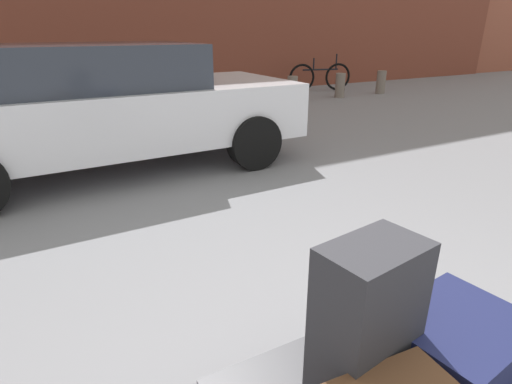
{
  "coord_description": "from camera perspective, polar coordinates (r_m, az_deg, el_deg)",
  "views": [
    {
      "loc": [
        -1.03,
        -0.71,
        1.56
      ],
      "look_at": [
        0.0,
        1.2,
        0.69
      ],
      "focal_mm": 28.49,
      "sensor_mm": 36.0,
      "label": 1
    }
  ],
  "objects": [
    {
      "name": "bollard_kerb_near",
      "position": [
        9.05,
        -1.8,
        13.75
      ],
      "size": [
        0.23,
        0.23,
        0.58
      ],
      "primitive_type": "cylinder",
      "color": "#72665B",
      "rests_on": "ground_plane"
    },
    {
      "name": "bollard_kerb_far",
      "position": [
        10.5,
        11.72,
        14.45
      ],
      "size": [
        0.23,
        0.23,
        0.58
      ],
      "primitive_type": "cylinder",
      "color": "#72665B",
      "rests_on": "ground_plane"
    },
    {
      "name": "suitcase_charcoal_front_left",
      "position": [
        1.5,
        15.32,
        -17.08
      ],
      "size": [
        0.39,
        0.27,
        0.59
      ],
      "primitive_type": "cube",
      "rotation": [
        0.0,
        0.0,
        0.14
      ],
      "color": "#2D2D33",
      "rests_on": "luggage_cart"
    },
    {
      "name": "parked_car",
      "position": [
        5.06,
        -20.42,
        11.4
      ],
      "size": [
        4.34,
        2.0,
        1.42
      ],
      "color": "silver",
      "rests_on": "ground_plane"
    },
    {
      "name": "bollard_corner",
      "position": [
        11.41,
        17.14,
        14.51
      ],
      "size": [
        0.23,
        0.23,
        0.58
      ],
      "primitive_type": "cylinder",
      "color": "#72665B",
      "rests_on": "ground_plane"
    },
    {
      "name": "bollard_kerb_mid",
      "position": [
        9.68,
        5.12,
        14.2
      ],
      "size": [
        0.23,
        0.23,
        0.58
      ],
      "primitive_type": "cylinder",
      "color": "#72665B",
      "rests_on": "ground_plane"
    },
    {
      "name": "bicycle_leaning",
      "position": [
        11.6,
        8.99,
        15.69
      ],
      "size": [
        1.72,
        0.5,
        0.96
      ],
      "color": "black",
      "rests_on": "ground_plane"
    },
    {
      "name": "suitcase_navy_rear_right",
      "position": [
        1.8,
        26.32,
        -18.63
      ],
      "size": [
        0.54,
        0.47,
        0.23
      ],
      "primitive_type": "cube",
      "rotation": [
        0.0,
        0.0,
        0.12
      ],
      "color": "#191E47",
      "rests_on": "luggage_cart"
    }
  ]
}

